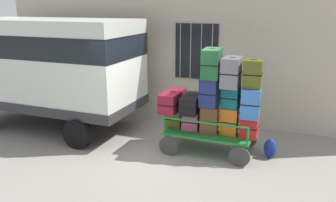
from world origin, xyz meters
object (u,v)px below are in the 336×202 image
object	(u,v)px
suitcase_right_middle	(251,102)
suitcase_right_bottom	(249,126)
suitcase_midright_middle	(231,97)
backpack	(270,149)
suitcase_center_bottom	(210,118)
luggage_cart	(209,135)
suitcase_midleft_middle	(191,103)
suitcase_center_top	(212,63)
suitcase_left_middle	(173,101)
van	(49,63)
suitcase_midright_bottom	(229,121)
suitcase_center_middle	(211,91)
suitcase_right_top	(253,74)
suitcase_midright_top	(232,72)
suitcase_midleft_bottom	(192,120)
suitcase_left_bottom	(174,118)

from	to	relation	value
suitcase_right_middle	suitcase_right_bottom	bearing A→B (deg)	-90.00
suitcase_midright_middle	backpack	xyz separation A→B (m)	(0.90, 0.12, -1.10)
suitcase_right_middle	suitcase_center_bottom	bearing A→B (deg)	176.68
suitcase_right_bottom	backpack	size ratio (longest dim) A/B	1.08
luggage_cart	suitcase_midright_middle	bearing A→B (deg)	0.90
luggage_cart	backpack	xyz separation A→B (m)	(1.34, 0.12, -0.17)
suitcase_midleft_middle	suitcase_center_top	bearing A→B (deg)	2.74
suitcase_right_middle	suitcase_midleft_middle	bearing A→B (deg)	-179.58
luggage_cart	suitcase_midleft_middle	distance (m)	0.83
suitcase_midleft_middle	suitcase_left_middle	bearing A→B (deg)	-177.56
van	suitcase_midright_bottom	size ratio (longest dim) A/B	8.02
suitcase_center_middle	suitcase_right_bottom	distance (m)	1.11
suitcase_center_middle	suitcase_center_top	world-z (taller)	suitcase_center_top
suitcase_left_middle	suitcase_right_middle	size ratio (longest dim) A/B	1.35
suitcase_left_middle	suitcase_right_top	bearing A→B (deg)	0.13
suitcase_center_middle	suitcase_right_bottom	world-z (taller)	suitcase_center_middle
van	suitcase_center_bottom	distance (m)	4.51
luggage_cart	suitcase_midright_middle	distance (m)	1.03
suitcase_midleft_middle	suitcase_midright_middle	xyz separation A→B (m)	(0.88, 0.03, 0.22)
suitcase_midright_top	suitcase_center_middle	bearing A→B (deg)	176.60
suitcase_left_middle	suitcase_midright_middle	distance (m)	1.33
suitcase_midright_middle	luggage_cart	bearing A→B (deg)	-179.10
van	suitcase_center_bottom	size ratio (longest dim) A/B	7.06
suitcase_midright_middle	suitcase_center_middle	bearing A→B (deg)	178.22
suitcase_center_bottom	suitcase_midright_bottom	distance (m)	0.44
suitcase_midright_top	suitcase_right_middle	xyz separation A→B (m)	(0.44, -0.01, -0.60)
van	suitcase_right_bottom	size ratio (longest dim) A/B	10.06
suitcase_right_bottom	suitcase_right_middle	world-z (taller)	suitcase_right_middle
van	suitcase_midleft_bottom	xyz separation A→B (m)	(3.97, -0.04, -1.08)
suitcase_midright_top	backpack	size ratio (longest dim) A/B	1.45
suitcase_right_middle	suitcase_center_top	bearing A→B (deg)	179.26
suitcase_midleft_middle	suitcase_right_bottom	distance (m)	1.37
luggage_cart	suitcase_center_top	distance (m)	1.65
suitcase_right_bottom	suitcase_right_middle	xyz separation A→B (m)	(0.00, 0.00, 0.55)
suitcase_midright_middle	backpack	world-z (taller)	suitcase_midright_middle
suitcase_left_middle	suitcase_midright_bottom	world-z (taller)	suitcase_left_middle
suitcase_center_middle	suitcase_midright_bottom	distance (m)	0.77
suitcase_midright_top	suitcase_right_bottom	xyz separation A→B (m)	(0.44, -0.01, -1.15)
suitcase_midright_bottom	suitcase_right_top	size ratio (longest dim) A/B	1.03
van	suitcase_right_bottom	world-z (taller)	van
suitcase_center_top	suitcase_right_middle	size ratio (longest dim) A/B	1.08
suitcase_left_middle	suitcase_midright_middle	world-z (taller)	suitcase_midright_middle
suitcase_left_bottom	suitcase_right_top	xyz separation A→B (m)	(1.75, -0.06, 1.18)
suitcase_left_bottom	van	bearing A→B (deg)	179.08
van	suitcase_right_middle	world-z (taller)	van
suitcase_left_bottom	suitcase_center_middle	world-z (taller)	suitcase_center_middle
luggage_cart	suitcase_midleft_middle	xyz separation A→B (m)	(-0.44, -0.02, 0.71)
suitcase_midright_middle	backpack	size ratio (longest dim) A/B	1.09
suitcase_midright_top	backpack	distance (m)	1.88
suitcase_center_bottom	suitcase_midright_middle	world-z (taller)	suitcase_midright_middle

